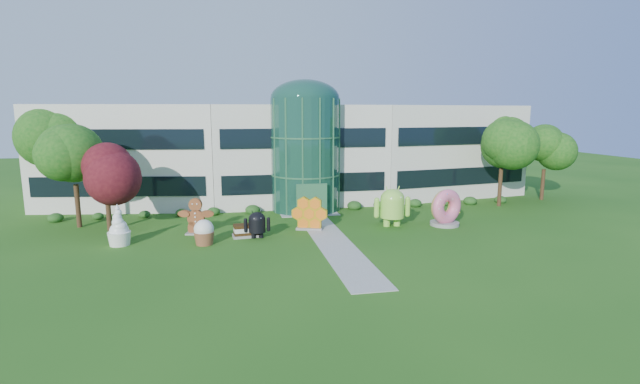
{
  "coord_description": "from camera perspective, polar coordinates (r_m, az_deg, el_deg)",
  "views": [
    {
      "loc": [
        -6.84,
        -28.28,
        8.61
      ],
      "look_at": [
        0.11,
        6.0,
        2.6
      ],
      "focal_mm": 26.0,
      "sensor_mm": 36.0,
      "label": 1
    }
  ],
  "objects": [
    {
      "name": "tree_red",
      "position": [
        37.24,
        -24.75,
        0.18
      ],
      "size": [
        4.0,
        4.0,
        6.0
      ],
      "primitive_type": null,
      "color": "#3F0C14",
      "rests_on": "ground"
    },
    {
      "name": "gingerbread",
      "position": [
        34.33,
        -15.02,
        -2.86
      ],
      "size": [
        3.03,
        1.73,
        2.63
      ],
      "primitive_type": null,
      "rotation": [
        0.0,
        0.0,
        -0.23
      ],
      "color": "brown",
      "rests_on": "ground"
    },
    {
      "name": "android_green",
      "position": [
        35.78,
        8.89,
        -1.51
      ],
      "size": [
        3.02,
        2.03,
        3.4
      ],
      "primitive_type": null,
      "rotation": [
        0.0,
        0.0,
        -0.01
      ],
      "color": "#92DD46",
      "rests_on": "ground"
    },
    {
      "name": "ground",
      "position": [
        30.35,
        2.07,
        -6.74
      ],
      "size": [
        140.0,
        140.0,
        0.0
      ],
      "primitive_type": "plane",
      "color": "#215114",
      "rests_on": "ground"
    },
    {
      "name": "honeycomb",
      "position": [
        34.44,
        -1.3,
        -2.82
      ],
      "size": [
        3.02,
        1.91,
        2.23
      ],
      "primitive_type": null,
      "rotation": [
        0.0,
        0.0,
        -0.34
      ],
      "color": "orange",
      "rests_on": "ground"
    },
    {
      "name": "trees_backdrop",
      "position": [
        42.08,
        -2.04,
        3.73
      ],
      "size": [
        52.0,
        8.0,
        8.4
      ],
      "primitive_type": null,
      "color": "#134D13",
      "rests_on": "ground"
    },
    {
      "name": "walkway",
      "position": [
        32.21,
        1.23,
        -5.72
      ],
      "size": [
        2.4,
        20.0,
        0.04
      ],
      "primitive_type": "cube",
      "color": "#9E9E93",
      "rests_on": "ground"
    },
    {
      "name": "ice_cream_sandwich",
      "position": [
        32.96,
        -8.94,
        -4.7
      ],
      "size": [
        2.14,
        1.22,
        0.91
      ],
      "primitive_type": null,
      "rotation": [
        0.0,
        0.0,
        0.1
      ],
      "color": "black",
      "rests_on": "ground"
    },
    {
      "name": "android_black",
      "position": [
        32.41,
        -7.76,
        -3.78
      ],
      "size": [
        1.92,
        1.3,
        2.16
      ],
      "primitive_type": null,
      "rotation": [
        0.0,
        0.0,
        0.02
      ],
      "color": "black",
      "rests_on": "ground"
    },
    {
      "name": "atrium",
      "position": [
        41.03,
        -1.82,
        4.56
      ],
      "size": [
        6.0,
        6.0,
        9.8
      ],
      "primitive_type": "cylinder",
      "color": "#194738",
      "rests_on": "ground"
    },
    {
      "name": "cupcake",
      "position": [
        31.54,
        -14.09,
        -4.81
      ],
      "size": [
        1.52,
        1.52,
        1.69
      ],
      "primitive_type": null,
      "rotation": [
        0.0,
        0.0,
        0.09
      ],
      "color": "white",
      "rests_on": "ground"
    },
    {
      "name": "froyo",
      "position": [
        33.08,
        -23.55,
        -3.75
      ],
      "size": [
        1.74,
        1.74,
        2.71
      ],
      "primitive_type": null,
      "rotation": [
        0.0,
        0.0,
        0.11
      ],
      "color": "white",
      "rests_on": "ground"
    },
    {
      "name": "donut",
      "position": [
        36.91,
        15.16,
        -1.8
      ],
      "size": [
        3.04,
        2.12,
        2.88
      ],
      "primitive_type": null,
      "rotation": [
        0.0,
        0.0,
        0.32
      ],
      "color": "#E4577D",
      "rests_on": "ground"
    },
    {
      "name": "building",
      "position": [
        46.95,
        -3.05,
        4.9
      ],
      "size": [
        46.0,
        15.0,
        9.3
      ],
      "primitive_type": null,
      "color": "beige",
      "rests_on": "ground"
    }
  ]
}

